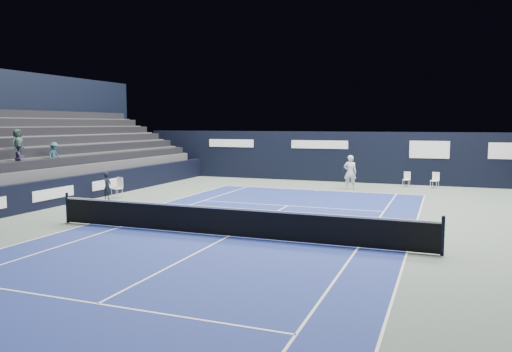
{
  "coord_description": "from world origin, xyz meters",
  "views": [
    {
      "loc": [
        6.39,
        -14.27,
        3.59
      ],
      "look_at": [
        -1.37,
        6.09,
        1.3
      ],
      "focal_mm": 35.0,
      "sensor_mm": 36.0,
      "label": 1
    }
  ],
  "objects": [
    {
      "name": "court_markings",
      "position": [
        0.0,
        0.0,
        0.01
      ],
      "size": [
        11.03,
        23.83,
        0.0
      ],
      "color": "white",
      "rests_on": "court_surface"
    },
    {
      "name": "folding_chair_back_a",
      "position": [
        4.36,
        15.35,
        0.48
      ],
      "size": [
        0.44,
        0.43,
        0.85
      ],
      "rotation": [
        0.0,
        0.0,
        -0.19
      ],
      "color": "white",
      "rests_on": "ground"
    },
    {
      "name": "spectator_stand",
      "position": [
        -13.27,
        6.98,
        1.95
      ],
      "size": [
        6.0,
        18.0,
        6.4
      ],
      "color": "#49494C",
      "rests_on": "ground"
    },
    {
      "name": "ground",
      "position": [
        0.0,
        2.0,
        0.0
      ],
      "size": [
        48.0,
        48.0,
        0.0
      ],
      "primitive_type": "plane",
      "color": "#57675C",
      "rests_on": "ground"
    },
    {
      "name": "folding_chair_back_b",
      "position": [
        5.9,
        15.15,
        0.51
      ],
      "size": [
        0.5,
        0.49,
        0.9
      ],
      "rotation": [
        0.0,
        0.0,
        -0.34
      ],
      "color": "white",
      "rests_on": "ground"
    },
    {
      "name": "tennis_player",
      "position": [
        1.54,
        12.92,
        0.94
      ],
      "size": [
        0.75,
        0.89,
        1.89
      ],
      "color": "white",
      "rests_on": "ground"
    },
    {
      "name": "line_judge_chair",
      "position": [
        -8.46,
        5.83,
        0.56
      ],
      "size": [
        0.55,
        0.54,
        0.99
      ],
      "rotation": [
        0.0,
        0.0,
        -0.31
      ],
      "color": "white",
      "rests_on": "ground"
    },
    {
      "name": "back_sponsor_wall",
      "position": [
        0.01,
        16.5,
        1.55
      ],
      "size": [
        26.0,
        0.63,
        3.1
      ],
      "color": "black",
      "rests_on": "ground"
    },
    {
      "name": "court_surface",
      "position": [
        0.0,
        0.0,
        0.0
      ],
      "size": [
        10.97,
        23.77,
        0.01
      ],
      "primitive_type": "cube",
      "color": "navy",
      "rests_on": "ground"
    },
    {
      "name": "side_barrier_left",
      "position": [
        -9.5,
        5.97,
        0.6
      ],
      "size": [
        0.33,
        22.0,
        1.2
      ],
      "color": "black",
      "rests_on": "ground"
    },
    {
      "name": "tennis_net",
      "position": [
        0.0,
        0.0,
        0.51
      ],
      "size": [
        12.9,
        0.1,
        1.1
      ],
      "color": "black",
      "rests_on": "ground"
    },
    {
      "name": "line_judge",
      "position": [
        -8.4,
        4.92,
        0.67
      ],
      "size": [
        0.39,
        0.53,
        1.33
      ],
      "primitive_type": "imported",
      "rotation": [
        0.0,
        0.0,
        1.73
      ],
      "color": "black",
      "rests_on": "ground"
    }
  ]
}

